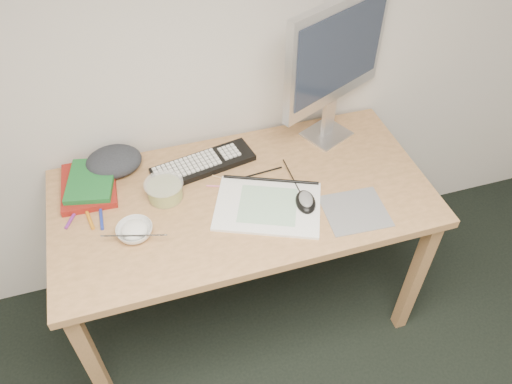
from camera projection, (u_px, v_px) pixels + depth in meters
desk at (243, 210)px, 1.91m from camera, size 1.40×0.70×0.75m
mousepad at (355, 211)px, 1.79m from camera, size 0.23×0.21×0.00m
sketchpad at (268, 206)px, 1.80m from camera, size 0.45×0.39×0.01m
keyboard at (203, 164)px, 1.95m from camera, size 0.42×0.20×0.02m
monitor at (336, 56)px, 1.84m from camera, size 0.47×0.25×0.59m
mouse at (306, 199)px, 1.79m from camera, size 0.09×0.13×0.04m
rice_bowl at (135, 231)px, 1.70m from camera, size 0.15×0.15×0.04m
chopsticks at (134, 236)px, 1.66m from camera, size 0.21×0.07×0.02m
fruit_tub at (165, 190)px, 1.82m from camera, size 0.18×0.18×0.07m
book_red at (89, 185)px, 1.87m from camera, size 0.21×0.27×0.03m
book_green at (91, 180)px, 1.85m from camera, size 0.21×0.26×0.02m
cloth_lump at (114, 161)px, 1.92m from camera, size 0.22×0.20×0.07m
pencil_pink at (227, 187)px, 1.88m from camera, size 0.15×0.06×0.01m
pencil_tan at (233, 182)px, 1.89m from camera, size 0.14×0.12×0.01m
pencil_black at (262, 173)px, 1.93m from camera, size 0.17×0.02×0.01m
marker_blue at (101, 216)px, 1.77m from camera, size 0.01×0.13×0.01m
marker_orange at (88, 216)px, 1.77m from camera, size 0.04×0.13×0.01m
marker_purple at (74, 215)px, 1.77m from camera, size 0.07×0.12×0.01m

